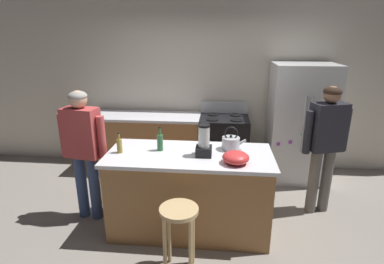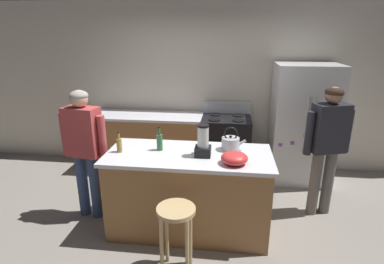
% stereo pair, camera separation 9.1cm
% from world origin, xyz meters
% --- Properties ---
extents(ground_plane, '(14.00, 14.00, 0.00)m').
position_xyz_m(ground_plane, '(0.00, 0.00, 0.00)').
color(ground_plane, gray).
extents(back_wall, '(8.00, 0.10, 2.70)m').
position_xyz_m(back_wall, '(0.00, 1.95, 1.35)').
color(back_wall, beige).
rests_on(back_wall, ground_plane).
extents(kitchen_island, '(1.82, 0.82, 0.95)m').
position_xyz_m(kitchen_island, '(0.00, 0.00, 0.48)').
color(kitchen_island, '#9E6B3D').
rests_on(kitchen_island, ground_plane).
extents(back_counter_run, '(2.00, 0.64, 0.95)m').
position_xyz_m(back_counter_run, '(-0.80, 1.55, 0.47)').
color(back_counter_run, '#9E6B3D').
rests_on(back_counter_run, ground_plane).
extents(refrigerator, '(0.90, 0.73, 1.78)m').
position_xyz_m(refrigerator, '(1.53, 1.50, 0.89)').
color(refrigerator, silver).
rests_on(refrigerator, ground_plane).
extents(stove_range, '(0.76, 0.65, 1.13)m').
position_xyz_m(stove_range, '(0.39, 1.52, 0.49)').
color(stove_range, black).
rests_on(stove_range, ground_plane).
extents(person_by_island_left, '(0.60, 0.28, 1.60)m').
position_xyz_m(person_by_island_left, '(-1.26, 0.12, 0.97)').
color(person_by_island_left, '#384C7A').
rests_on(person_by_island_left, ground_plane).
extents(person_by_sink_right, '(0.59, 0.33, 1.63)m').
position_xyz_m(person_by_sink_right, '(1.60, 0.53, 0.98)').
color(person_by_sink_right, '#66605B').
rests_on(person_by_sink_right, ground_plane).
extents(bar_stool, '(0.36, 0.36, 0.70)m').
position_xyz_m(bar_stool, '(-0.02, -0.70, 0.54)').
color(bar_stool, tan).
rests_on(bar_stool, ground_plane).
extents(blender_appliance, '(0.17, 0.17, 0.35)m').
position_xyz_m(blender_appliance, '(0.16, -0.04, 1.10)').
color(blender_appliance, black).
rests_on(blender_appliance, kitchen_island).
extents(bottle_vinegar, '(0.06, 0.06, 0.24)m').
position_xyz_m(bottle_vinegar, '(-0.76, -0.04, 1.04)').
color(bottle_vinegar, olive).
rests_on(bottle_vinegar, kitchen_island).
extents(bottle_olive_oil, '(0.07, 0.07, 0.28)m').
position_xyz_m(bottle_olive_oil, '(-0.34, 0.07, 1.05)').
color(bottle_olive_oil, '#2D6638').
rests_on(bottle_olive_oil, kitchen_island).
extents(mixing_bowl, '(0.27, 0.27, 0.12)m').
position_xyz_m(mixing_bowl, '(0.49, -0.21, 1.01)').
color(mixing_bowl, red).
rests_on(mixing_bowl, kitchen_island).
extents(tea_kettle, '(0.28, 0.20, 0.27)m').
position_xyz_m(tea_kettle, '(0.45, 0.18, 1.03)').
color(tea_kettle, '#B7BABF').
rests_on(tea_kettle, kitchen_island).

